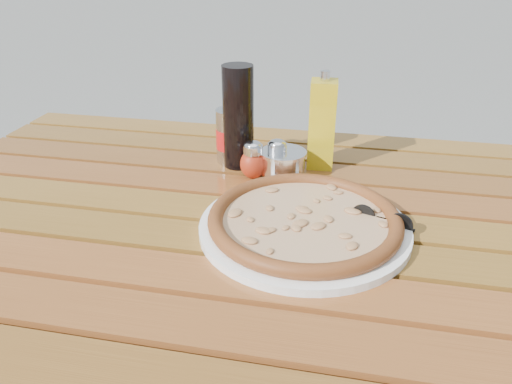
% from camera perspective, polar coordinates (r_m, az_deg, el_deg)
% --- Properties ---
extents(table, '(1.40, 0.90, 0.75)m').
position_cam_1_polar(table, '(0.96, -0.24, -6.18)').
color(table, '#3A220D').
rests_on(table, ground).
extents(plate, '(0.40, 0.40, 0.01)m').
position_cam_1_polar(plate, '(0.86, 5.52, -4.03)').
color(plate, white).
rests_on(plate, table).
extents(pizza, '(0.35, 0.35, 0.03)m').
position_cam_1_polar(pizza, '(0.85, 5.57, -3.13)').
color(pizza, beige).
rests_on(pizza, plate).
extents(pepper_shaker, '(0.07, 0.07, 0.08)m').
position_cam_1_polar(pepper_shaker, '(1.03, -0.35, 3.64)').
color(pepper_shaker, '#B02D14').
rests_on(pepper_shaker, table).
extents(oregano_shaker, '(0.06, 0.06, 0.08)m').
position_cam_1_polar(oregano_shaker, '(1.04, 2.42, 3.82)').
color(oregano_shaker, '#3E451B').
rests_on(oregano_shaker, table).
extents(dark_bottle, '(0.08, 0.08, 0.22)m').
position_cam_1_polar(dark_bottle, '(1.07, -2.04, 8.54)').
color(dark_bottle, black).
rests_on(dark_bottle, table).
extents(soda_can, '(0.09, 0.09, 0.12)m').
position_cam_1_polar(soda_can, '(1.11, -2.85, 6.35)').
color(soda_can, silver).
rests_on(soda_can, table).
extents(olive_oil_cruet, '(0.06, 0.06, 0.21)m').
position_cam_1_polar(olive_oil_cruet, '(1.08, 7.56, 7.69)').
color(olive_oil_cruet, gold).
rests_on(olive_oil_cruet, table).
extents(parmesan_tin, '(0.12, 0.12, 0.07)m').
position_cam_1_polar(parmesan_tin, '(1.04, 3.11, 3.20)').
color(parmesan_tin, silver).
rests_on(parmesan_tin, table).
extents(sunglasses, '(0.11, 0.05, 0.04)m').
position_cam_1_polar(sunglasses, '(0.88, 14.15, -3.25)').
color(sunglasses, black).
rests_on(sunglasses, table).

